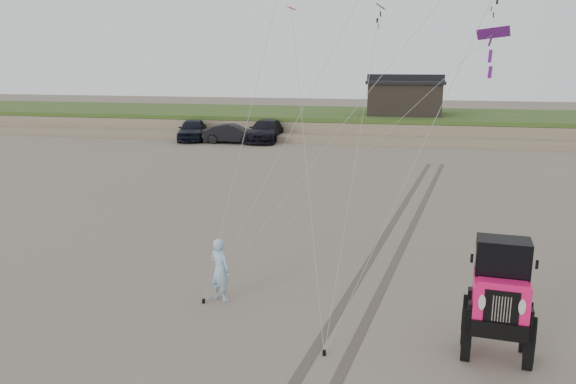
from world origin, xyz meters
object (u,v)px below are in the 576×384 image
cabin (405,96)px  jeep (498,312)px  truck_a (192,130)px  man (220,269)px  truck_b (232,134)px  truck_c (266,131)px

cabin → jeep: bearing=-86.6°
cabin → truck_a: bearing=-156.6°
jeep → man: bearing=171.7°
truck_b → jeep: bearing=-154.3°
truck_c → man: 30.06m
truck_a → man: size_ratio=2.84×
truck_b → truck_c: truck_c is taller
cabin → jeep: size_ratio=1.13×
truck_c → jeep: (12.83, -31.11, 0.23)m
truck_a → jeep: jeep is taller
truck_b → man: bearing=-164.8°
truck_a → man: man is taller
truck_b → man: (8.31, -27.92, 0.14)m
truck_c → man: (6.02, -29.45, 0.04)m
truck_a → truck_c: size_ratio=0.87×
cabin → truck_c: cabin is taller
man → truck_c: bearing=-53.6°
truck_b → truck_c: bearing=-57.6°
cabin → jeep: (2.21, -37.67, -2.18)m
truck_b → truck_a: bearing=73.8°
jeep → man: 7.01m
cabin → jeep: 37.80m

